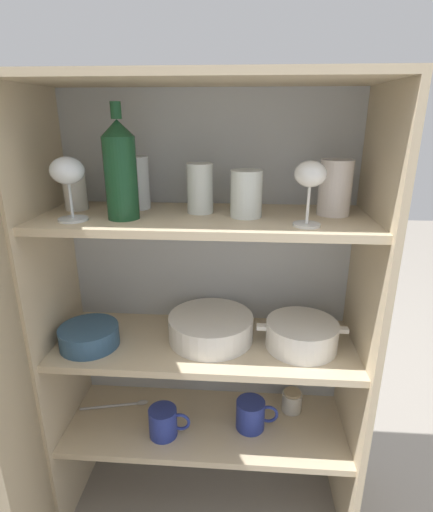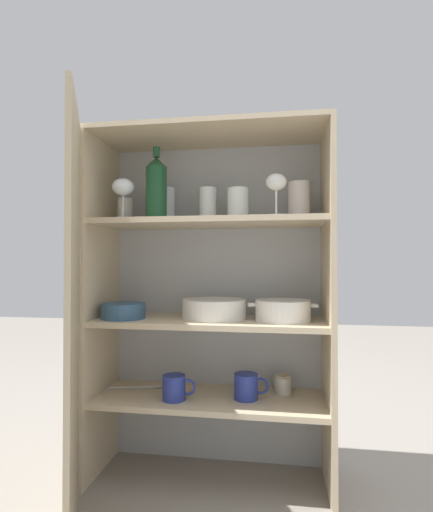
# 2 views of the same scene
# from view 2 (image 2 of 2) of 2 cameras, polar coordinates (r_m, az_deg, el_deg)

# --- Properties ---
(ground_plane) EXTENTS (8.00, 8.00, 0.00)m
(ground_plane) POSITION_cam_2_polar(r_m,az_deg,el_deg) (1.56, -2.13, -31.87)
(ground_plane) COLOR gray
(cupboard_back_panel) EXTENTS (0.87, 0.02, 1.27)m
(cupboard_back_panel) POSITION_cam_2_polar(r_m,az_deg,el_deg) (1.65, -0.03, -6.69)
(cupboard_back_panel) COLOR #B2B7BC
(cupboard_back_panel) RESTS_ON ground_plane
(cupboard_side_left) EXTENTS (0.02, 0.34, 1.27)m
(cupboard_side_left) POSITION_cam_2_polar(r_m,az_deg,el_deg) (1.62, -16.14, -6.75)
(cupboard_side_left) COLOR #CCB793
(cupboard_side_left) RESTS_ON ground_plane
(cupboard_side_right) EXTENTS (0.02, 0.34, 1.27)m
(cupboard_side_right) POSITION_cam_2_polar(r_m,az_deg,el_deg) (1.48, 15.65, -7.32)
(cupboard_side_right) COLOR #CCB793
(cupboard_side_right) RESTS_ON ground_plane
(cupboard_top_panel) EXTENTS (0.87, 0.34, 0.02)m
(cupboard_top_panel) POSITION_cam_2_polar(r_m,az_deg,el_deg) (1.56, -0.99, 16.93)
(cupboard_top_panel) COLOR #CCB793
(cupboard_top_panel) RESTS_ON cupboard_side_left
(shelf_board_lower) EXTENTS (0.84, 0.30, 0.02)m
(shelf_board_lower) POSITION_cam_2_polar(r_m,az_deg,el_deg) (1.57, -1.00, -19.76)
(shelf_board_lower) COLOR beige
(shelf_board_middle) EXTENTS (0.84, 0.30, 0.02)m
(shelf_board_middle) POSITION_cam_2_polar(r_m,az_deg,el_deg) (1.50, -1.00, -9.35)
(shelf_board_middle) COLOR beige
(shelf_board_upper) EXTENTS (0.84, 0.30, 0.02)m
(shelf_board_upper) POSITION_cam_2_polar(r_m,az_deg,el_deg) (1.49, -0.99, 4.77)
(shelf_board_upper) COLOR beige
(cupboard_door) EXTENTS (0.20, 0.40, 1.27)m
(cupboard_door) POSITION_cam_2_polar(r_m,az_deg,el_deg) (1.26, -19.82, -8.43)
(cupboard_door) COLOR tan
(cupboard_door) RESTS_ON ground_plane
(tumbler_glass_0) EXTENTS (0.07, 0.07, 0.14)m
(tumbler_glass_0) POSITION_cam_2_polar(r_m,az_deg,el_deg) (1.61, -7.26, 7.19)
(tumbler_glass_0) COLOR white
(tumbler_glass_0) RESTS_ON shelf_board_upper
(tumbler_glass_1) EXTENTS (0.08, 0.08, 0.12)m
(tumbler_glass_1) POSITION_cam_2_polar(r_m,az_deg,el_deg) (1.48, 3.09, 7.44)
(tumbler_glass_1) COLOR white
(tumbler_glass_1) RESTS_ON shelf_board_upper
(tumbler_glass_2) EXTENTS (0.06, 0.06, 0.10)m
(tumbler_glass_2) POSITION_cam_2_polar(r_m,az_deg,el_deg) (1.64, -12.91, 6.34)
(tumbler_glass_2) COLOR white
(tumbler_glass_2) RESTS_ON shelf_board_upper
(tumbler_glass_3) EXTENTS (0.07, 0.07, 0.13)m
(tumbler_glass_3) POSITION_cam_2_polar(r_m,az_deg,el_deg) (1.53, -1.22, 7.36)
(tumbler_glass_3) COLOR white
(tumbler_glass_3) RESTS_ON shelf_board_upper
(tumbler_glass_4) EXTENTS (0.08, 0.08, 0.14)m
(tumbler_glass_4) POSITION_cam_2_polar(r_m,az_deg,el_deg) (1.51, 11.71, 7.71)
(tumbler_glass_4) COLOR silver
(tumbler_glass_4) RESTS_ON shelf_board_upper
(wine_glass_0) EXTENTS (0.07, 0.07, 0.15)m
(wine_glass_0) POSITION_cam_2_polar(r_m,az_deg,el_deg) (1.40, 8.52, 10.05)
(wine_glass_0) COLOR white
(wine_glass_0) RESTS_ON shelf_board_upper
(wine_glass_1) EXTENTS (0.08, 0.08, 0.15)m
(wine_glass_1) POSITION_cam_2_polar(r_m,az_deg,el_deg) (1.52, -13.20, 9.25)
(wine_glass_1) COLOR white
(wine_glass_1) RESTS_ON shelf_board_upper
(wine_bottle) EXTENTS (0.08, 0.08, 0.27)m
(wine_bottle) POSITION_cam_2_polar(r_m,az_deg,el_deg) (1.51, -8.60, 9.61)
(wine_bottle) COLOR #194728
(wine_bottle) RESTS_ON shelf_board_upper
(plate_stack_white) EXTENTS (0.24, 0.24, 0.07)m
(plate_stack_white) POSITION_cam_2_polar(r_m,az_deg,el_deg) (1.51, -0.30, -7.54)
(plate_stack_white) COLOR white
(plate_stack_white) RESTS_ON shelf_board_middle
(mixing_bowl_large) EXTENTS (0.16, 0.16, 0.06)m
(mixing_bowl_large) POSITION_cam_2_polar(r_m,az_deg,el_deg) (1.54, -13.15, -7.54)
(mixing_bowl_large) COLOR #33567A
(mixing_bowl_large) RESTS_ON shelf_board_middle
(casserole_dish) EXTENTS (0.25, 0.20, 0.07)m
(casserole_dish) POSITION_cam_2_polar(r_m,az_deg,el_deg) (1.47, 9.47, -7.66)
(casserole_dish) COLOR white
(casserole_dish) RESTS_ON shelf_board_middle
(coffee_mug_primary) EXTENTS (0.13, 0.09, 0.09)m
(coffee_mug_primary) POSITION_cam_2_polar(r_m,az_deg,el_deg) (1.52, 4.32, -18.08)
(coffee_mug_primary) COLOR #283893
(coffee_mug_primary) RESTS_ON shelf_board_lower
(coffee_mug_extra_1) EXTENTS (0.12, 0.08, 0.09)m
(coffee_mug_extra_1) POSITION_cam_2_polar(r_m,az_deg,el_deg) (1.52, -6.01, -18.18)
(coffee_mug_extra_1) COLOR #283893
(coffee_mug_extra_1) RESTS_ON shelf_board_lower
(storage_jar) EXTENTS (0.06, 0.06, 0.07)m
(storage_jar) POSITION_cam_2_polar(r_m,az_deg,el_deg) (1.60, 9.45, -17.64)
(storage_jar) COLOR beige
(storage_jar) RESTS_ON shelf_board_lower
(serving_spoon) EXTENTS (0.21, 0.06, 0.01)m
(serving_spoon) POSITION_cam_2_polar(r_m,az_deg,el_deg) (1.68, -10.84, -17.92)
(serving_spoon) COLOR silver
(serving_spoon) RESTS_ON shelf_board_lower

